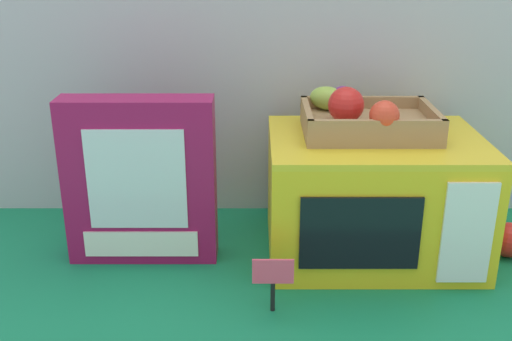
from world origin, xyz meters
The scene contains 7 objects.
ground_plane centered at (0.00, 0.00, 0.00)m, with size 1.70×1.70×0.00m, color #147A4C.
display_back_panel centered at (0.00, 0.25, 0.39)m, with size 1.61×0.03×0.77m, color #B7BABF.
toy_microwave centered at (0.18, 0.03, 0.12)m, with size 0.41×0.31×0.24m.
food_groups_crate centered at (0.16, 0.06, 0.27)m, with size 0.25×0.20×0.10m.
cookie_set_box centered at (-0.27, 0.01, 0.16)m, with size 0.29×0.07×0.33m.
price_sign centered at (-0.02, -0.18, 0.07)m, with size 0.07×0.01×0.10m.
loose_toy_apple centered at (0.46, 0.01, 0.04)m, with size 0.07×0.07×0.07m, color red.
Camera 1 is at (-0.05, -1.06, 0.60)m, focal length 42.52 mm.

